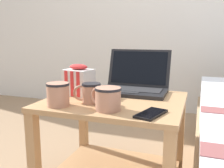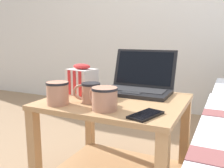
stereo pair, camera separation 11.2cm
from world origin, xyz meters
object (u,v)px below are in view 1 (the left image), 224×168
Objects in this scene: laptop at (134,83)px; snack_bag at (79,81)px; mug_front_right at (91,92)px; cell_phone at (151,114)px; mug_mid_center at (58,93)px; mug_front_left at (108,97)px.

laptop reaches higher than snack_bag.
mug_front_right is 0.73× the size of cell_phone.
mug_mid_center is at bearing -142.65° from mug_front_right.
cell_phone is at bearing -66.64° from laptop.
mug_front_left is at bearing -41.08° from snack_bag.
snack_bag is at bearing -145.76° from laptop.
mug_front_left is 0.91× the size of snack_bag.
laptop is 0.41m from cell_phone.
mug_front_left is at bearing -34.48° from mug_front_right.
laptop is 2.92× the size of mug_mid_center.
cell_phone is at bearing 0.83° from mug_mid_center.
cell_phone is at bearing -15.77° from mug_front_right.
mug_mid_center is at bearing -122.03° from laptop.
cell_phone is (0.16, -0.37, -0.04)m from laptop.
cell_phone is at bearing -2.05° from mug_front_left.
mug_front_right is 0.76× the size of snack_bag.
laptop is 2.15× the size of cell_phone.
mug_front_right is 0.18m from snack_bag.
mug_front_right is at bearing -46.03° from snack_bag.
mug_front_right is at bearing 145.52° from mug_front_left.
cell_phone is (0.18, -0.01, -0.05)m from mug_front_left.
snack_bag is at bearing 133.97° from mug_front_right.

